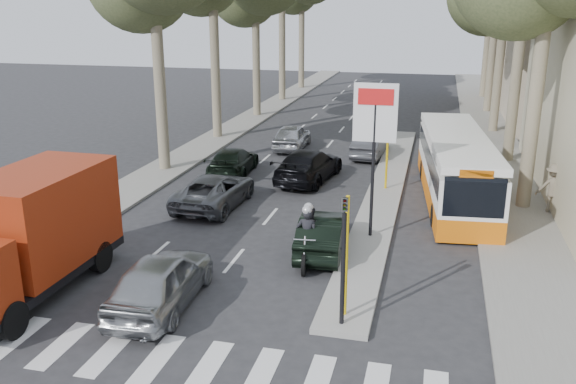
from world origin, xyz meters
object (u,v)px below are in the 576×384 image
(city_bus, at_px, (455,166))
(red_truck, at_px, (29,232))
(dark_hatchback, at_px, (323,233))
(silver_hatchback, at_px, (161,280))
(motorcycle, at_px, (308,235))

(city_bus, bearing_deg, red_truck, -140.61)
(red_truck, height_order, city_bus, red_truck)
(dark_hatchback, distance_m, city_bus, 8.35)
(silver_hatchback, xyz_separation_m, motorcycle, (3.33, 3.98, 0.14))
(silver_hatchback, height_order, motorcycle, motorcycle)
(dark_hatchback, bearing_deg, red_truck, 29.21)
(red_truck, distance_m, city_bus, 17.06)
(dark_hatchback, bearing_deg, city_bus, -125.92)
(city_bus, xyz_separation_m, motorcycle, (-4.73, -8.01, -0.58))
(red_truck, xyz_separation_m, city_bus, (12.07, 12.05, -0.35))
(city_bus, height_order, motorcycle, city_bus)
(silver_hatchback, bearing_deg, red_truck, -1.51)
(red_truck, relative_size, motorcycle, 2.77)
(silver_hatchback, xyz_separation_m, dark_hatchback, (3.65, 4.94, -0.10))
(silver_hatchback, relative_size, motorcycle, 1.92)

